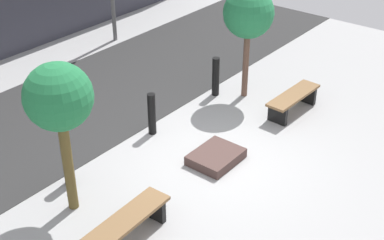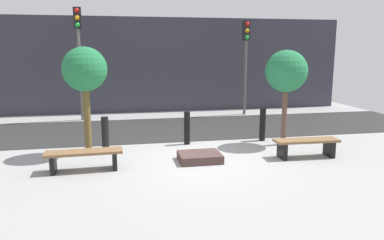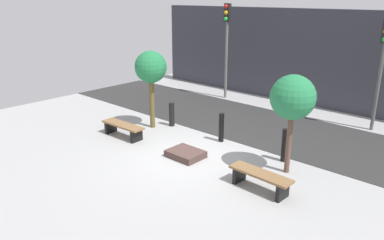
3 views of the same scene
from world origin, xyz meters
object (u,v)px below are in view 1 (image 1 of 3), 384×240
Objects in this scene: bench_right at (293,99)px; tree_behind_right_bench at (248,14)px; planter_bed at (216,157)px; bollard_far_left at (68,164)px; tree_behind_left_bench at (59,99)px; bench_left at (127,224)px; bollard_center at (216,77)px; bollard_left at (152,114)px.

bench_right is 0.61× the size of tree_behind_right_bench.
planter_bed is 1.16× the size of bollard_far_left.
planter_bed is at bearing -22.71° from tree_behind_left_bench.
bench_left is 0.62× the size of tree_behind_left_bench.
bollard_center is (-0.41, 0.57, -1.57)m from tree_behind_right_bench.
bench_right is 1.87× the size of bollard_far_left.
planter_bed is at bearing -143.38° from bollard_center.
planter_bed is (2.68, 0.20, -0.22)m from bench_left.
bollard_left is at bearing 11.96° from tree_behind_left_bench.
bench_left is at bearing -177.93° from bench_right.
tree_behind_left_bench is 5.36m from tree_behind_right_bench.
tree_behind_right_bench is 1.72m from bollard_center.
bollard_center reaches higher than bench_left.
tree_behind_left_bench reaches higher than bollard_center.
bench_right is 5.81m from tree_behind_left_bench.
planter_bed is 1.07× the size of bollard_left.
tree_behind_right_bench is at bearing -54.37° from bollard_center.
bollard_left reaches higher than bench_right.
planter_bed is 0.38× the size of tree_behind_right_bench.
bollard_far_left is (-4.95, 0.57, -1.62)m from tree_behind_right_bench.
bench_right is (5.36, 0.00, 0.00)m from bench_left.
bollard_center is at bearing 6.54° from tree_behind_left_bench.
bollard_left reaches higher than planter_bed.
bollard_center is (4.95, 0.57, -1.65)m from tree_behind_left_bench.
bench_left is at bearing -175.73° from planter_bed.
tree_behind_left_bench reaches higher than planter_bed.
bollard_left is at bearing 146.89° from bench_right.
bench_left is 5.30m from bollard_center.
bench_left reaches higher than planter_bed.
tree_behind_right_bench reaches higher than bench_left.
bollard_far_left is 0.90× the size of bollard_center.
bollard_left is (2.68, 1.89, 0.15)m from bench_left.
bench_left is 0.64× the size of tree_behind_right_bench.
tree_behind_right_bench reaches higher than bollard_center.
bollard_center is (4.95, 1.89, 0.16)m from bench_left.
bench_left is 2.24m from tree_behind_left_bench.
bench_right is 2.70m from planter_bed.
bench_left is at bearing -102.15° from bollard_far_left.
tree_behind_right_bench is at bearing -11.96° from bollard_left.
tree_behind_left_bench is 1.03× the size of tree_behind_right_bench.
bollard_left is 2.27m from bollard_center.
bench_left is 1.75× the size of bollard_center.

